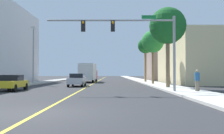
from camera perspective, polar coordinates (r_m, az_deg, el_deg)
ground at (r=51.98m, az=-3.29°, el=-3.09°), size 192.00×192.00×0.00m
sidewalk_left at (r=53.17m, az=-12.72°, el=-2.94°), size 3.08×168.00×0.15m
sidewalk_right at (r=52.25m, az=6.32°, el=-2.99°), size 3.08×168.00×0.15m
lane_marking_center at (r=51.98m, az=-3.29°, el=-3.08°), size 0.16×144.00×0.01m
building_right_far at (r=63.69m, az=15.41°, el=1.18°), size 17.13×15.17×8.69m
traffic_signal_mast at (r=19.98m, az=4.62°, el=7.14°), size 9.88×0.36×5.84m
street_lamp at (r=35.73m, az=-17.26°, el=3.21°), size 0.56×0.28×7.57m
palm_near at (r=26.41m, az=12.01°, el=8.83°), size 3.64×3.64×7.92m
palm_mid at (r=34.78m, az=8.83°, el=5.49°), size 2.98×2.98×7.09m
palm_far at (r=43.40m, az=7.22°, el=4.52°), size 2.55×2.55×7.25m
car_yellow at (r=23.91m, az=-21.56°, el=-3.25°), size 1.76×3.84×1.38m
car_black at (r=52.43m, az=-7.82°, el=-2.23°), size 2.07×4.00×1.44m
car_silver at (r=30.13m, az=-7.95°, el=-2.82°), size 1.76×4.57×1.49m
delivery_truck at (r=43.96m, az=-5.50°, el=-1.23°), size 2.61×8.45×3.11m
pedestrian at (r=20.86m, az=18.17°, el=-2.84°), size 0.38×0.38×1.64m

